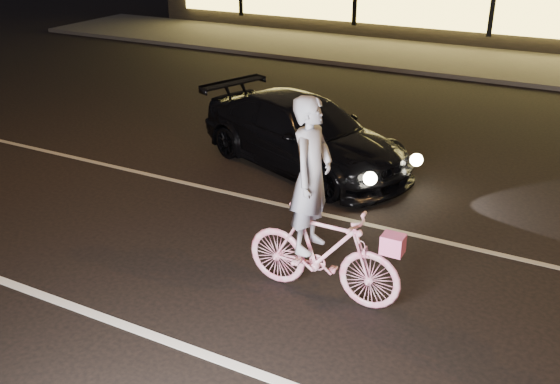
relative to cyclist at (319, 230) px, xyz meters
The scene contains 6 objects.
ground 1.23m from the cyclist, behind, with size 90.00×90.00×0.00m, color black.
lane_stripe_near 1.98m from the cyclist, 119.76° to the right, with size 60.00×0.12×0.01m, color silver.
lane_stripe_far 2.30m from the cyclist, 114.63° to the left, with size 60.00×0.10×0.01m, color gray.
sidewalk 13.00m from the cyclist, 93.94° to the left, with size 30.00×4.00×0.12m, color #383533.
cyclist is the anchor object (origin of this frame).
sedan 4.01m from the cyclist, 118.28° to the left, with size 4.52×3.05×1.21m.
Camera 1 is at (3.39, -5.67, 4.18)m, focal length 40.00 mm.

